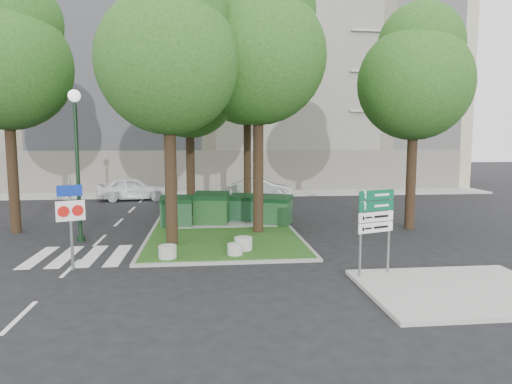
{
  "coord_description": "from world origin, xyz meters",
  "views": [
    {
      "loc": [
        -0.16,
        -14.63,
        4.1
      ],
      "look_at": [
        1.75,
        3.08,
        2.0
      ],
      "focal_mm": 32.0,
      "sensor_mm": 36.0,
      "label": 1
    }
  ],
  "objects": [
    {
      "name": "median_kerb",
      "position": [
        0.5,
        8.0,
        0.05
      ],
      "size": [
        6.3,
        16.3,
        0.1
      ],
      "primitive_type": "cube",
      "color": "gray",
      "rests_on": "ground"
    },
    {
      "name": "dumpster_c",
      "position": [
        1.63,
        7.32,
        0.74
      ],
      "size": [
        1.64,
        1.4,
        1.29
      ],
      "rotation": [
        0.0,
        0.0,
        -0.36
      ],
      "color": "#11381D",
      "rests_on": "median_island"
    },
    {
      "name": "tree_median_mid",
      "position": [
        -0.91,
        9.06,
        6.98
      ],
      "size": [
        4.8,
        4.8,
        9.99
      ],
      "color": "black",
      "rests_on": "ground"
    },
    {
      "name": "car_silver",
      "position": [
        3.5,
        16.46,
        0.68
      ],
      "size": [
        4.23,
        1.78,
        1.36
      ],
      "primitive_type": "imported",
      "rotation": [
        0.0,
        0.0,
        1.49
      ],
      "color": "#929499",
      "rests_on": "ground"
    },
    {
      "name": "car_white",
      "position": [
        -5.07,
        16.19,
        0.78
      ],
      "size": [
        4.74,
        2.31,
        1.56
      ],
      "primitive_type": "imported",
      "rotation": [
        0.0,
        0.0,
        1.68
      ],
      "color": "white",
      "rests_on": "ground"
    },
    {
      "name": "median_island",
      "position": [
        0.5,
        8.0,
        0.06
      ],
      "size": [
        6.0,
        16.0,
        0.12
      ],
      "primitive_type": "cube",
      "color": "#244614",
      "rests_on": "ground"
    },
    {
      "name": "bollard_right",
      "position": [
        1.11,
        1.35,
        0.35
      ],
      "size": [
        0.64,
        0.64,
        0.46
      ],
      "primitive_type": "cylinder",
      "color": "#ADAEA8",
      "rests_on": "median_island"
    },
    {
      "name": "litter_bin",
      "position": [
        3.2,
        7.99,
        0.46
      ],
      "size": [
        0.39,
        0.39,
        0.67
      ],
      "primitive_type": "cylinder",
      "color": "orange",
      "rests_on": "median_island"
    },
    {
      "name": "tree_median_far",
      "position": [
        2.29,
        12.06,
        8.32
      ],
      "size": [
        5.8,
        5.8,
        11.93
      ],
      "color": "black",
      "rests_on": "ground"
    },
    {
      "name": "tree_median_near_left",
      "position": [
        -1.41,
        2.56,
        7.32
      ],
      "size": [
        5.2,
        5.2,
        10.53
      ],
      "color": "black",
      "rests_on": "ground"
    },
    {
      "name": "bollard_left",
      "position": [
        -1.5,
        0.5,
        0.33
      ],
      "size": [
        0.6,
        0.6,
        0.43
      ],
      "primitive_type": "cylinder",
      "color": "#A0A09B",
      "rests_on": "median_island"
    },
    {
      "name": "tree_street_left",
      "position": [
        -8.41,
        6.06,
        7.65
      ],
      "size": [
        5.4,
        5.4,
        11.0
      ],
      "color": "black",
      "rests_on": "ground"
    },
    {
      "name": "dumpster_b",
      "position": [
        0.03,
        6.57,
        0.84
      ],
      "size": [
        1.77,
        1.38,
        1.5
      ],
      "rotation": [
        0.0,
        0.0,
        -0.16
      ],
      "color": "#103710",
      "rests_on": "median_island"
    },
    {
      "name": "bollard_mid",
      "position": [
        0.77,
        0.71,
        0.31
      ],
      "size": [
        0.53,
        0.53,
        0.38
      ],
      "primitive_type": "cylinder",
      "color": "#A8A8A2",
      "rests_on": "median_island"
    },
    {
      "name": "dumpster_a",
      "position": [
        -1.57,
        6.31,
        0.78
      ],
      "size": [
        1.47,
        1.03,
        1.37
      ],
      "rotation": [
        0.0,
        0.0,
        0.0
      ],
      "color": "#0D3315",
      "rests_on": "median_island"
    },
    {
      "name": "sidewalk_corner",
      "position": [
        6.5,
        -3.5,
        0.06
      ],
      "size": [
        5.0,
        4.0,
        0.12
      ],
      "primitive_type": "cube",
      "color": "#999993",
      "rests_on": "ground"
    },
    {
      "name": "traffic_sign_pole",
      "position": [
        -4.37,
        -0.19,
        1.83
      ],
      "size": [
        0.8,
        0.38,
        2.85
      ],
      "rotation": [
        0.0,
        0.0,
        0.41
      ],
      "color": "slate",
      "rests_on": "ground"
    },
    {
      "name": "apartment_building",
      "position": [
        0.0,
        26.0,
        8.0
      ],
      "size": [
        41.0,
        12.0,
        16.0
      ],
      "primitive_type": "cube",
      "color": "tan",
      "rests_on": "ground"
    },
    {
      "name": "building_sidewalk",
      "position": [
        0.0,
        18.5,
        0.06
      ],
      "size": [
        42.0,
        3.0,
        0.12
      ],
      "primitive_type": "cube",
      "color": "#999993",
      "rests_on": "ground"
    },
    {
      "name": "dumpster_d",
      "position": [
        3.0,
        6.19,
        0.77
      ],
      "size": [
        1.75,
        1.52,
        1.36
      ],
      "rotation": [
        0.0,
        0.0,
        -0.41
      ],
      "color": "#133F1A",
      "rests_on": "median_island"
    },
    {
      "name": "ground",
      "position": [
        0.0,
        0.0,
        0.0
      ],
      "size": [
        120.0,
        120.0,
        0.0
      ],
      "primitive_type": "plane",
      "color": "black",
      "rests_on": "ground"
    },
    {
      "name": "zebra_crossing",
      "position": [
        -3.75,
        1.5,
        0.01
      ],
      "size": [
        5.0,
        3.0,
        0.01
      ],
      "primitive_type": "cube",
      "color": "silver",
      "rests_on": "ground"
    },
    {
      "name": "street_lamp",
      "position": [
        -5.22,
        3.92,
        3.76
      ],
      "size": [
        0.48,
        0.48,
        5.97
      ],
      "color": "black",
      "rests_on": "ground"
    },
    {
      "name": "directional_sign",
      "position": [
        4.7,
        -2.0,
        1.78
      ],
      "size": [
        1.19,
        0.46,
        2.5
      ],
      "rotation": [
        0.0,
        0.0,
        0.34
      ],
      "color": "slate",
      "rests_on": "sidewalk_corner"
    },
    {
      "name": "tree_street_right",
      "position": [
        9.09,
        5.06,
        6.98
      ],
      "size": [
        5.0,
        5.0,
        10.06
      ],
      "color": "black",
      "rests_on": "ground"
    },
    {
      "name": "tree_median_near_right",
      "position": [
        2.09,
        4.56,
        7.99
      ],
      "size": [
        5.6,
        5.6,
        11.46
      ],
      "color": "black",
      "rests_on": "ground"
    }
  ]
}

